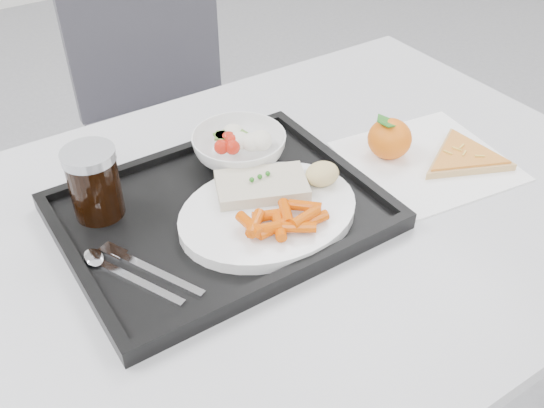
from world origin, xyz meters
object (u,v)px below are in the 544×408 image
at_px(chair, 168,98).
at_px(tangerine, 390,138).
at_px(tray, 221,213).
at_px(salad_bowl, 239,147).
at_px(pizza_slice, 464,157).
at_px(cola_glass, 94,182).
at_px(dinner_plate, 268,213).
at_px(table, 267,250).

relative_size(chair, tangerine, 9.92).
height_order(chair, tray, chair).
distance_m(chair, salad_bowl, 0.71).
bearing_deg(tangerine, pizza_slice, -41.26).
bearing_deg(salad_bowl, tangerine, -25.98).
bearing_deg(pizza_slice, cola_glass, 161.49).
bearing_deg(tray, tangerine, -2.27).
xyz_separation_m(chair, salad_bowl, (-0.15, -0.64, 0.25)).
xyz_separation_m(tray, dinner_plate, (0.05, -0.05, 0.02)).
bearing_deg(chair, tangerine, -84.31).
xyz_separation_m(cola_glass, tangerine, (0.47, -0.10, -0.04)).
height_order(tray, dinner_plate, dinner_plate).
distance_m(dinner_plate, pizza_slice, 0.37).
relative_size(table, chair, 1.29).
bearing_deg(pizza_slice, tangerine, 138.74).
xyz_separation_m(dinner_plate, salad_bowl, (0.04, 0.15, 0.01)).
bearing_deg(chair, salad_bowl, -103.26).
height_order(dinner_plate, pizza_slice, dinner_plate).
height_order(table, pizza_slice, pizza_slice).
bearing_deg(tray, table, -32.00).
bearing_deg(tray, salad_bowl, 47.05).
distance_m(tray, cola_glass, 0.19).
bearing_deg(chair, cola_glass, -121.19).
bearing_deg(table, cola_glass, 148.22).
distance_m(dinner_plate, cola_glass, 0.25).
bearing_deg(cola_glass, tangerine, -12.67).
distance_m(table, tray, 0.10).
bearing_deg(chair, pizza_slice, -78.52).
height_order(salad_bowl, tangerine, tangerine).
xyz_separation_m(dinner_plate, pizza_slice, (0.36, -0.04, -0.01)).
xyz_separation_m(dinner_plate, tangerine, (0.27, 0.04, 0.01)).
xyz_separation_m(table, cola_glass, (-0.21, 0.13, 0.14)).
bearing_deg(table, pizza_slice, -9.55).
bearing_deg(cola_glass, pizza_slice, -18.51).
xyz_separation_m(table, salad_bowl, (0.03, 0.13, 0.11)).
height_order(tangerine, pizza_slice, tangerine).
bearing_deg(tangerine, dinner_plate, -171.36).
relative_size(salad_bowl, pizza_slice, 0.78).
distance_m(chair, tangerine, 0.80).
relative_size(dinner_plate, salad_bowl, 1.78).
distance_m(tray, pizza_slice, 0.42).
xyz_separation_m(tray, pizza_slice, (0.41, -0.10, 0.00)).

